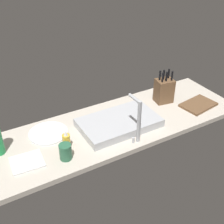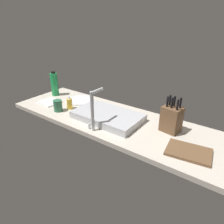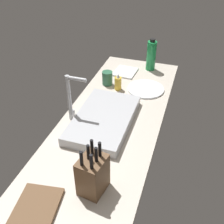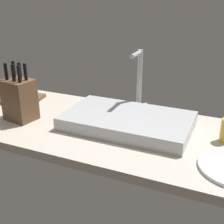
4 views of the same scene
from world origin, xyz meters
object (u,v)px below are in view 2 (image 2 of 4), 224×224
cutting_board (189,152)px  coffee_mug (58,106)px  sink_basin (108,116)px  faucet (93,108)px  knife_block (171,119)px  dish_towel (50,102)px  soap_bottle (69,103)px  dinner_plate (80,100)px  water_bottle (54,84)px

cutting_board → coffee_mug: bearing=2.8°
sink_basin → faucet: faucet is taller
sink_basin → knife_block: size_ratio=2.08×
dish_towel → coffee_mug: coffee_mug is taller
sink_basin → soap_bottle: size_ratio=4.42×
dinner_plate → dish_towel: bearing=45.7°
faucet → coffee_mug: faucet is taller
knife_block → dinner_plate: knife_block is taller
faucet → soap_bottle: bearing=-20.8°
cutting_board → dinner_plate: (109.38, -22.45, -0.30)cm
knife_block → soap_bottle: bearing=18.7°
faucet → dinner_plate: 59.55cm
soap_bottle → dinner_plate: (5.36, -18.54, -4.46)cm
sink_basin → knife_block: bearing=-166.1°
sink_basin → cutting_board: 65.48cm
dinner_plate → dish_towel: (19.79, 20.30, 0.00)cm
water_bottle → faucet: bearing=158.5°
soap_bottle → dish_towel: soap_bottle is taller
faucet → coffee_mug: bearing=-7.9°
cutting_board → dish_towel: bearing=-1.0°
water_bottle → dinner_plate: water_bottle is taller
knife_block → sink_basin: bearing=22.9°
knife_block → water_bottle: knife_block is taller
faucet → knife_block: 54.12cm
faucet → coffee_mug: (45.13, -6.24, -11.74)cm
cutting_board → sink_basin: bearing=-6.2°
water_bottle → coffee_mug: bearing=143.1°
knife_block → faucet: bearing=43.1°
dinner_plate → coffee_mug: coffee_mug is taller
knife_block → dish_towel: size_ratio=1.40×
faucet → dish_towel: (65.96, -13.71, -16.03)cm
water_bottle → coffee_mug: size_ratio=2.52×
dish_towel → cutting_board: bearing=179.0°
knife_block → soap_bottle: size_ratio=2.13×
faucet → coffee_mug: 47.04cm
knife_block → dinner_plate: (90.60, -3.94, -8.91)cm
soap_bottle → dinner_plate: bearing=-73.9°
soap_bottle → water_bottle: water_bottle is taller
soap_bottle → dish_towel: (25.15, 1.75, -4.46)cm
dinner_plate → faucet: bearing=143.6°
dinner_plate → knife_block: bearing=177.5°
sink_basin → water_bottle: (75.85, -12.02, 8.86)cm
dinner_plate → coffee_mug: 28.12cm
sink_basin → coffee_mug: (43.27, 12.42, 2.15)cm
water_bottle → cutting_board: bearing=172.3°
cutting_board → soap_bottle: bearing=-2.2°
cutting_board → dinner_plate: cutting_board is taller
faucet → water_bottle: (77.71, -30.68, -5.03)cm
sink_basin → dish_towel: bearing=4.4°
soap_bottle → dinner_plate: 19.81cm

